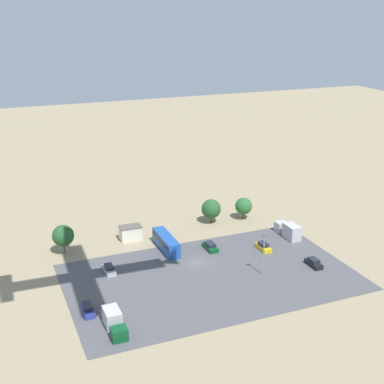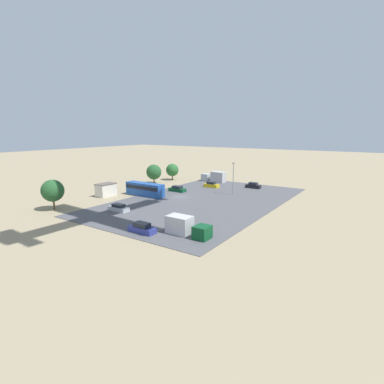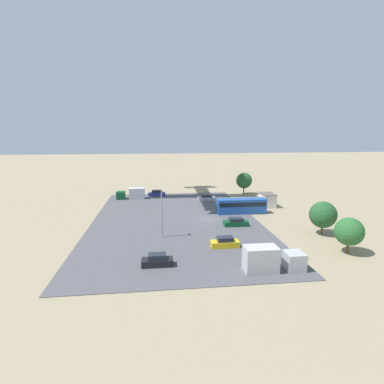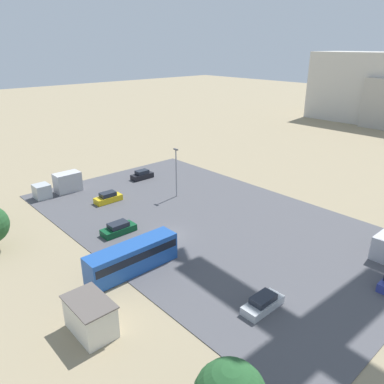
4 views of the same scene
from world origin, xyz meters
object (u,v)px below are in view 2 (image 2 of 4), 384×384
object	(u,v)px
parked_car_4	(142,228)
parked_car_3	(211,185)
shed_building	(106,190)
parked_car_2	(119,208)
bus	(145,189)
parked_car_1	(253,186)
parked_car_0	(177,189)
parked_truck_0	(186,227)
parked_truck_1	(215,177)

from	to	relation	value
parked_car_4	parked_car_3	bearing A→B (deg)	-165.30
parked_car_4	shed_building	bearing A→B (deg)	-119.91
parked_car_2	parked_car_4	xyz separation A→B (m)	(7.03, 13.11, 0.08)
bus	parked_car_2	world-z (taller)	bus
shed_building	parked_car_1	bearing A→B (deg)	138.61
parked_car_0	parked_car_2	bearing A→B (deg)	-175.14
parked_car_2	parked_truck_0	world-z (taller)	parked_truck_0
parked_car_3	parked_car_4	xyz separation A→B (m)	(40.07, 10.51, 0.00)
bus	parked_truck_1	distance (m)	28.26
parked_truck_1	parked_car_0	bearing A→B (deg)	178.26
parked_car_2	parked_truck_1	distance (m)	41.83
shed_building	parked_car_2	world-z (taller)	shed_building
parked_car_1	parked_car_3	world-z (taller)	parked_car_1
shed_building	parked_car_4	xyz separation A→B (m)	(15.34, 26.67, -0.86)
shed_building	parked_car_0	bearing A→B (deg)	140.87
parked_car_3	shed_building	bearing A→B (deg)	146.84
parked_car_2	parked_car_0	bearing A→B (deg)	-175.14
parked_car_1	parked_car_2	xyz separation A→B (m)	(38.61, -13.13, -0.09)
shed_building	parked_car_0	size ratio (longest dim) A/B	1.04
bus	parked_car_4	size ratio (longest dim) A/B	2.27
shed_building	parked_car_2	xyz separation A→B (m)	(8.32, 13.57, -0.94)
parked_car_4	parked_truck_0	world-z (taller)	parked_truck_0
parked_car_2	bus	bearing A→B (deg)	-158.34
parked_car_0	parked_car_2	size ratio (longest dim) A/B	1.02
shed_building	parked_car_2	size ratio (longest dim) A/B	1.07
bus	parked_car_4	xyz separation A→B (m)	(20.87, 18.61, -1.06)
parked_truck_1	parked_truck_0	bearing A→B (deg)	-155.42
parked_car_1	parked_car_3	distance (m)	11.91
parked_car_3	parked_car_4	bearing A→B (deg)	-165.30
parked_car_1	parked_car_4	bearing A→B (deg)	179.97
parked_car_3	parked_truck_0	bearing A→B (deg)	-155.34
parked_truck_0	parked_car_3	bearing A→B (deg)	-155.34
parked_car_2	parked_car_4	size ratio (longest dim) A/B	0.96
shed_building	parked_truck_0	size ratio (longest dim) A/B	0.66
parked_truck_0	shed_building	bearing A→B (deg)	-110.43
parked_car_2	parked_truck_0	size ratio (longest dim) A/B	0.61
bus	parked_car_3	bearing A→B (deg)	157.15
parked_car_0	parked_car_1	xyz separation A→B (m)	(-15.98, 15.06, 0.05)
parked_car_2	parked_truck_0	xyz separation A→B (m)	(4.05, 19.63, 0.73)
parked_car_0	parked_car_1	size ratio (longest dim) A/B	1.10
parked_car_0	parked_truck_1	world-z (taller)	parked_truck_1
parked_car_3	parked_truck_0	xyz separation A→B (m)	(37.10, 17.03, 0.65)
parked_car_3	parked_car_2	bearing A→B (deg)	175.51
bus	parked_car_1	bearing A→B (deg)	143.04
parked_car_2	parked_car_1	bearing A→B (deg)	161.21
parked_car_4	parked_truck_0	xyz separation A→B (m)	(-2.98, 6.52, 0.65)
parked_car_2	parked_truck_1	world-z (taller)	parked_truck_1
shed_building	parked_car_3	world-z (taller)	shed_building
parked_car_0	parked_car_3	size ratio (longest dim) A/B	1.06
parked_car_4	parked_truck_0	size ratio (longest dim) A/B	0.64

